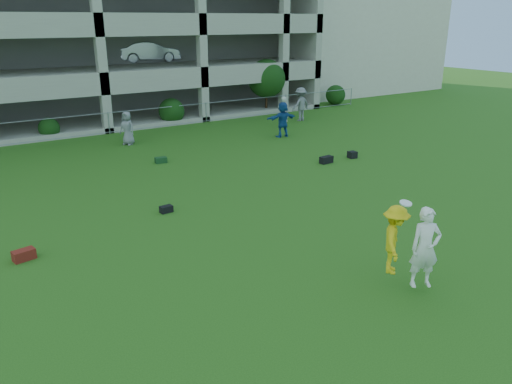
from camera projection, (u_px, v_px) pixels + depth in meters
ground at (348, 272)px, 12.48m from camera, size 100.00×100.00×0.00m
stucco_building at (325, 30)px, 44.86m from camera, size 16.00×14.00×10.00m
bystander_c at (127, 128)px, 24.88m from camera, size 0.89×0.97×1.66m
bystander_d at (283, 119)px, 26.49m from camera, size 1.76×0.67×1.87m
bystander_e at (283, 112)px, 28.81m from camera, size 0.77×0.64×1.80m
bystander_f at (301, 104)px, 30.69m from camera, size 1.40×0.92×2.03m
bag_red_a at (24, 255)px, 13.07m from camera, size 0.60×0.40×0.28m
bag_black_b at (166, 209)px, 16.29m from camera, size 0.42×0.28×0.22m
crate_d at (352, 155)px, 22.66m from camera, size 0.39×0.39×0.30m
bag_black_e at (326, 160)px, 21.85m from camera, size 0.62×0.34×0.30m
bag_green_g at (161, 160)px, 21.90m from camera, size 0.54×0.36×0.25m
frisbee_contest at (406, 243)px, 11.33m from camera, size 1.38×1.50×2.06m
parking_garage at (59, 18)px, 32.40m from camera, size 30.00×14.00×12.00m
fence at (109, 123)px, 27.30m from camera, size 36.06×0.06×1.20m
shrub_row at (179, 98)px, 29.94m from camera, size 34.38×2.52×3.50m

